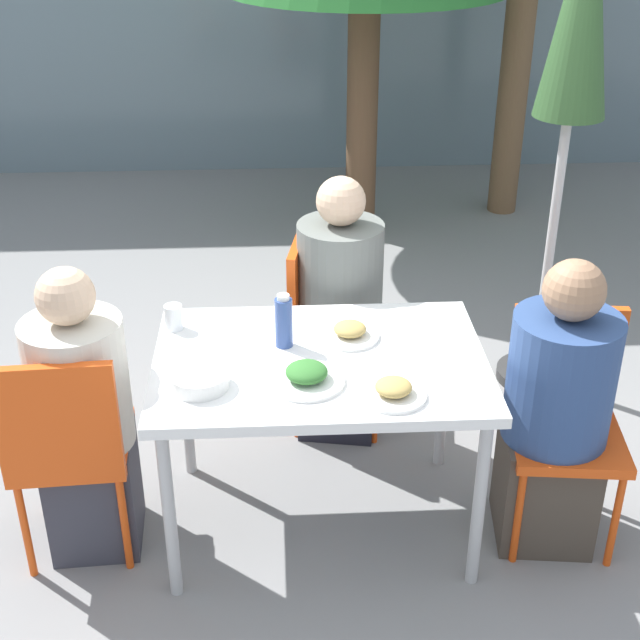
% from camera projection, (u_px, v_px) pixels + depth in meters
% --- Properties ---
extents(ground_plane, '(24.00, 24.00, 0.00)m').
position_uv_depth(ground_plane, '(320.00, 521.00, 3.45)').
color(ground_plane, gray).
extents(dining_table, '(1.16, 0.81, 0.73)m').
position_uv_depth(dining_table, '(320.00, 374.00, 3.13)').
color(dining_table, white).
rests_on(dining_table, ground).
extents(chair_left, '(0.42, 0.42, 0.87)m').
position_uv_depth(chair_left, '(67.00, 441.00, 3.05)').
color(chair_left, '#E54C14').
rests_on(chair_left, ground).
extents(person_left, '(0.34, 0.34, 1.12)m').
position_uv_depth(person_left, '(84.00, 423.00, 3.12)').
color(person_left, '#383842').
rests_on(person_left, ground).
extents(chair_right, '(0.44, 0.44, 0.87)m').
position_uv_depth(chair_right, '(565.00, 408.00, 3.23)').
color(chair_right, '#E54C14').
rests_on(chair_right, ground).
extents(person_right, '(0.37, 0.37, 1.13)m').
position_uv_depth(person_right, '(555.00, 417.00, 3.15)').
color(person_right, '#473D33').
rests_on(person_right, ground).
extents(chair_far, '(0.46, 0.46, 0.87)m').
position_uv_depth(chair_far, '(322.00, 318.00, 3.84)').
color(chair_far, '#E54C14').
rests_on(chair_far, ground).
extents(person_far, '(0.37, 0.37, 1.16)m').
position_uv_depth(person_far, '(340.00, 317.00, 3.77)').
color(person_far, black).
rests_on(person_far, ground).
extents(closed_umbrella, '(0.36, 0.36, 2.24)m').
position_uv_depth(closed_umbrella, '(578.00, 37.00, 3.60)').
color(closed_umbrella, '#333333').
rests_on(closed_umbrella, ground).
extents(plate_0, '(0.22, 0.22, 0.06)m').
position_uv_depth(plate_0, '(393.00, 391.00, 2.87)').
color(plate_0, white).
rests_on(plate_0, dining_table).
extents(plate_1, '(0.21, 0.21, 0.06)m').
position_uv_depth(plate_1, '(350.00, 332.00, 3.22)').
color(plate_1, white).
rests_on(plate_1, dining_table).
extents(plate_2, '(0.26, 0.26, 0.07)m').
position_uv_depth(plate_2, '(307.00, 376.00, 2.95)').
color(plate_2, white).
rests_on(plate_2, dining_table).
extents(bottle, '(0.06, 0.06, 0.20)m').
position_uv_depth(bottle, '(284.00, 322.00, 3.13)').
color(bottle, '#334C8E').
rests_on(bottle, dining_table).
extents(drinking_cup, '(0.07, 0.07, 0.09)m').
position_uv_depth(drinking_cup, '(174.00, 317.00, 3.27)').
color(drinking_cup, white).
rests_on(drinking_cup, dining_table).
extents(salad_bowl, '(0.20, 0.20, 0.05)m').
position_uv_depth(salad_bowl, '(199.00, 380.00, 2.92)').
color(salad_bowl, white).
rests_on(salad_bowl, dining_table).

